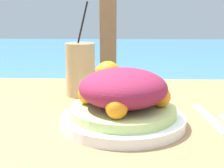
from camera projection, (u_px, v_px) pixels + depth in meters
name	position (u px, v px, depth m)	size (l,w,h in m)	color
patio_table	(95.00, 159.00, 0.70)	(1.24, 0.76, 0.76)	#997047
railing_fence	(108.00, 43.00, 1.36)	(2.80, 0.08, 1.13)	brown
sea_backdrop	(117.00, 71.00, 3.94)	(12.00, 4.00, 0.45)	teal
salad_plate	(123.00, 101.00, 0.62)	(0.25, 0.25, 0.11)	white
drink_glass	(81.00, 69.00, 0.84)	(0.08, 0.08, 0.25)	tan
fork	(210.00, 118.00, 0.66)	(0.03, 0.18, 0.00)	silver
orange_near_basket	(108.00, 74.00, 0.93)	(0.08, 0.08, 0.08)	orange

